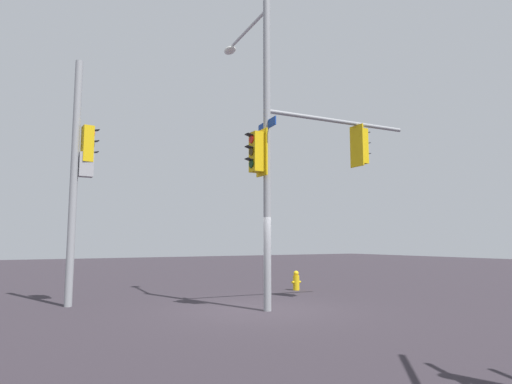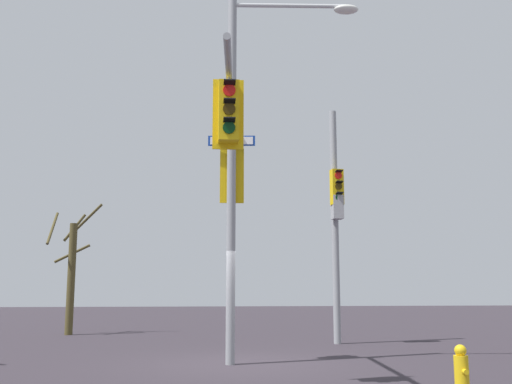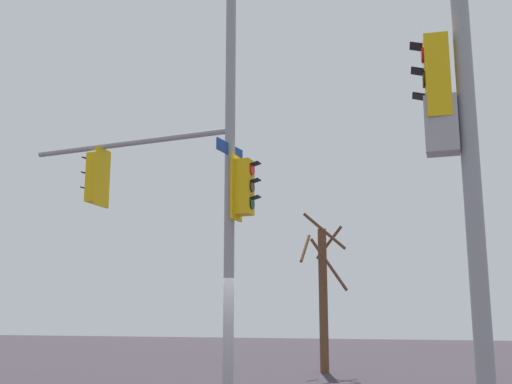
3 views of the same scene
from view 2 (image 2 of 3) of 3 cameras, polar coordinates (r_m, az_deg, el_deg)
name	(u,v)px [view 2 (image 2 of 3)]	position (r m, az deg, el deg)	size (l,w,h in m)	color
ground_plane	(241,364)	(13.60, -1.48, -16.34)	(80.00, 80.00, 0.00)	#302931
main_signal_pole_assembly	(240,141)	(13.01, -1.60, 4.97)	(5.54, 3.63, 8.74)	gray
secondary_pole_assembly	(336,213)	(18.38, 7.75, -2.05)	(0.77, 0.39, 7.26)	gray
fire_hydrant	(461,368)	(10.86, 19.30, -15.82)	(0.38, 0.24, 0.73)	yellow
bare_tree_across_street	(71,270)	(22.68, -17.51, -7.27)	(1.79, 1.80, 4.82)	#4C4223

